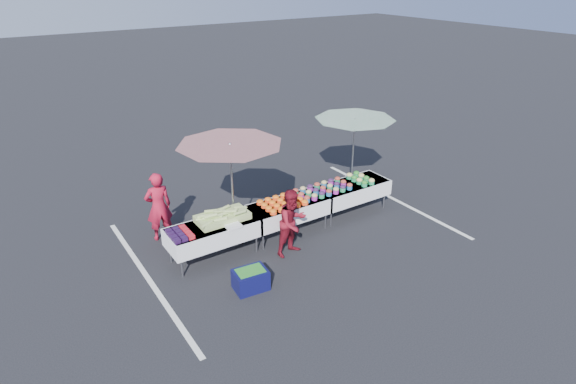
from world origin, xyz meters
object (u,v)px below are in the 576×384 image
table_left (213,232)px  customer (293,223)px  table_center (288,209)px  umbrella_right (355,125)px  umbrella_left (230,153)px  table_right (351,190)px  vendor (159,207)px  storage_bin (251,279)px

table_left → customer: 1.60m
table_left → table_center: size_ratio=1.00×
umbrella_right → umbrella_left: bearing=-173.7°
table_left → table_center: bearing=0.0°
table_left → table_right: size_ratio=1.00×
table_center → customer: (-0.39, -0.75, 0.13)m
customer → vendor: bearing=125.1°
customer → table_left: bearing=142.6°
table_center → umbrella_left: umbrella_left is taller
customer → umbrella_right: size_ratio=0.70×
table_center → storage_bin: size_ratio=2.86×
vendor → table_left: bearing=118.9°
table_right → storage_bin: bearing=-159.0°
customer → umbrella_left: size_ratio=0.55×
storage_bin → umbrella_right: bearing=32.9°
customer → storage_bin: customer is taller
table_right → customer: (-2.19, -0.75, 0.13)m
table_right → umbrella_right: 1.65m
table_right → umbrella_right: umbrella_right is taller
umbrella_left → vendor: bearing=144.5°
vendor → umbrella_right: umbrella_right is taller
vendor → umbrella_right: size_ratio=0.75×
vendor → customer: (2.04, -2.08, -0.06)m
vendor → umbrella_right: bearing=177.5°
umbrella_left → table_right: bearing=-7.8°
customer → table_center: bearing=53.3°
table_left → umbrella_left: (0.67, 0.40, 1.43)m
table_left → storage_bin: table_left is taller
table_right → umbrella_left: umbrella_left is taller
table_left → umbrella_left: umbrella_left is taller
table_left → table_center: same height
customer → storage_bin: (-1.33, -0.60, -0.51)m
table_right → umbrella_right: size_ratio=0.91×
vendor → storage_bin: bearing=108.5°
vendor → umbrella_right: (4.93, -0.53, 1.08)m
table_left → storage_bin: bearing=-86.4°
table_center → customer: size_ratio=1.30×
table_center → table_right: same height
vendor → customer: 2.91m
customer → umbrella_right: umbrella_right is taller
table_right → customer: customer is taller
table_center → customer: customer is taller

